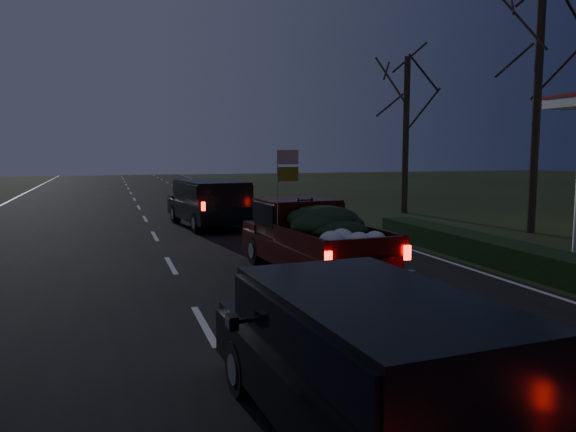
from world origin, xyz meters
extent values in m
plane|color=black|center=(0.00, 0.00, 0.00)|extent=(120.00, 120.00, 0.00)
cube|color=black|center=(0.00, 0.00, 0.01)|extent=(14.00, 120.00, 0.02)
cube|color=black|center=(7.80, 3.00, 0.30)|extent=(1.00, 10.00, 0.60)
cylinder|color=black|center=(12.50, 7.00, 4.25)|extent=(0.28, 0.28, 8.50)
cylinder|color=black|center=(11.50, 14.00, 3.50)|extent=(0.28, 0.28, 7.00)
cube|color=#3C0908|center=(2.97, 3.06, 0.56)|extent=(2.20, 4.77, 0.51)
cube|color=#3C0908|center=(2.91, 3.89, 1.26)|extent=(1.82, 1.61, 0.84)
cube|color=black|center=(2.91, 3.89, 1.35)|extent=(1.91, 1.52, 0.51)
cube|color=#3C0908|center=(3.06, 1.85, 0.84)|extent=(1.91, 2.72, 0.06)
ellipsoid|color=black|center=(3.07, 2.32, 1.26)|extent=(1.61, 1.78, 0.56)
cylinder|color=gray|center=(2.14, 3.00, 1.91)|extent=(0.03, 0.03, 1.86)
cube|color=red|center=(2.39, 3.01, 2.68)|extent=(0.48, 0.05, 0.32)
cube|color=gold|center=(2.39, 3.01, 2.31)|extent=(0.48, 0.05, 0.32)
cube|color=black|center=(2.15, 11.92, 0.63)|extent=(2.60, 5.10, 0.61)
cube|color=black|center=(2.18, 11.66, 1.33)|extent=(2.32, 3.77, 0.82)
cube|color=black|center=(2.18, 11.66, 1.41)|extent=(2.41, 3.68, 0.49)
cube|color=black|center=(0.88, -4.02, 0.56)|extent=(2.07, 4.41, 0.54)
cube|color=black|center=(0.89, -4.25, 1.16)|extent=(1.88, 3.24, 0.72)
cube|color=black|center=(0.89, -4.25, 1.24)|extent=(1.97, 3.15, 0.43)
cube|color=black|center=(-0.22, -3.24, 1.06)|extent=(0.10, 0.20, 0.14)
camera|label=1|loc=(-1.39, -8.77, 2.81)|focal=35.00mm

